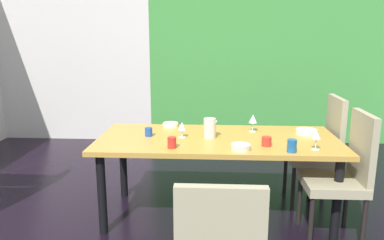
% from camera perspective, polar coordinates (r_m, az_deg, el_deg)
% --- Properties ---
extents(ground_plane, '(5.95, 5.75, 0.02)m').
position_cam_1_polar(ground_plane, '(3.12, -3.35, -17.49)').
color(ground_plane, black).
extents(back_panel_interior, '(2.37, 0.10, 2.53)m').
position_cam_1_polar(back_panel_interior, '(5.90, -17.98, 9.33)').
color(back_panel_interior, silver).
rests_on(back_panel_interior, ground_plane).
extents(garden_window_panel, '(3.57, 0.10, 2.53)m').
position_cam_1_polar(garden_window_panel, '(5.58, 12.30, 9.49)').
color(garden_window_panel, '#40933E').
rests_on(garden_window_panel, ground_plane).
extents(dining_table, '(2.03, 0.92, 0.71)m').
position_cam_1_polar(dining_table, '(3.21, 3.91, -3.96)').
color(dining_table, '#BF8E39').
rests_on(dining_table, ground_plane).
extents(chair_right_far, '(0.44, 0.44, 1.02)m').
position_cam_1_polar(chair_right_far, '(3.68, 19.08, -3.82)').
color(chair_right_far, tan).
rests_on(chair_right_far, ground_plane).
extents(chair_right_near, '(0.44, 0.44, 1.01)m').
position_cam_1_polar(chair_right_near, '(3.10, 22.21, -7.25)').
color(chair_right_near, tan).
rests_on(chair_right_near, ground_plane).
extents(wine_glass_corner, '(0.07, 0.07, 0.15)m').
position_cam_1_polar(wine_glass_corner, '(2.97, 18.44, -2.27)').
color(wine_glass_corner, silver).
rests_on(wine_glass_corner, dining_table).
extents(wine_glass_east, '(0.07, 0.07, 0.16)m').
position_cam_1_polar(wine_glass_east, '(3.39, 9.27, 0.12)').
color(wine_glass_east, silver).
rests_on(wine_glass_east, dining_table).
extents(wine_glass_rear, '(0.07, 0.07, 0.13)m').
position_cam_1_polar(wine_glass_rear, '(3.17, -1.53, -1.03)').
color(wine_glass_rear, silver).
rests_on(wine_glass_rear, dining_table).
extents(serving_bowl_left, '(0.18, 0.18, 0.04)m').
position_cam_1_polar(serving_bowl_left, '(3.44, 17.05, -1.70)').
color(serving_bowl_left, '#FBEDCF').
rests_on(serving_bowl_left, dining_table).
extents(serving_bowl_front, '(0.15, 0.15, 0.04)m').
position_cam_1_polar(serving_bowl_front, '(3.56, -3.29, -0.71)').
color(serving_bowl_front, white).
rests_on(serving_bowl_front, dining_table).
extents(serving_bowl_right, '(0.15, 0.15, 0.05)m').
position_cam_1_polar(serving_bowl_right, '(2.86, 7.43, -4.10)').
color(serving_bowl_right, beige).
rests_on(serving_bowl_right, dining_table).
extents(cup_near_window, '(0.07, 0.07, 0.10)m').
position_cam_1_polar(cup_near_window, '(2.88, 14.98, -3.84)').
color(cup_near_window, '#1F598E').
rests_on(cup_near_window, dining_table).
extents(cup_near_shelf, '(0.06, 0.06, 0.08)m').
position_cam_1_polar(cup_near_shelf, '(3.24, -6.63, -1.80)').
color(cup_near_shelf, '#1F4899').
rests_on(cup_near_shelf, dining_table).
extents(cup_center, '(0.07, 0.07, 0.09)m').
position_cam_1_polar(cup_center, '(2.89, -3.09, -3.46)').
color(cup_center, red).
rests_on(cup_center, dining_table).
extents(cup_west, '(0.08, 0.08, 0.08)m').
position_cam_1_polar(cup_west, '(2.99, 11.29, -3.22)').
color(cup_west, red).
rests_on(cup_west, dining_table).
extents(pitcher_south, '(0.12, 0.10, 0.17)m').
position_cam_1_polar(pitcher_south, '(3.16, 2.74, -1.21)').
color(pitcher_south, beige).
rests_on(pitcher_south, dining_table).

